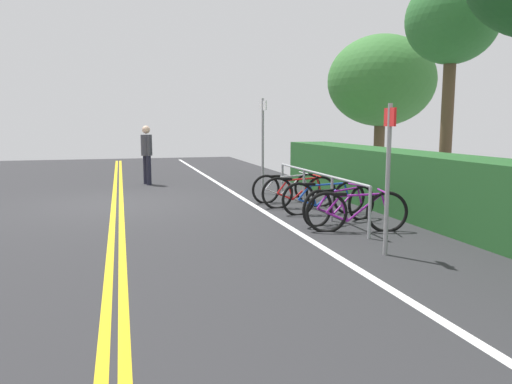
# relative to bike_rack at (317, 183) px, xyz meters

# --- Properties ---
(ground_plane) EXTENTS (28.74, 11.29, 0.05)m
(ground_plane) POSITION_rel_bike_rack_xyz_m (-2.29, -3.77, -0.63)
(ground_plane) COLOR #2B2B2D
(centre_line_yellow_inner) EXTENTS (25.87, 0.10, 0.00)m
(centre_line_yellow_inner) POSITION_rel_bike_rack_xyz_m (-2.29, -3.85, -0.61)
(centre_line_yellow_inner) COLOR gold
(centre_line_yellow_inner) RESTS_ON ground_plane
(centre_line_yellow_outer) EXTENTS (25.87, 0.10, 0.00)m
(centre_line_yellow_outer) POSITION_rel_bike_rack_xyz_m (-2.29, -3.69, -0.61)
(centre_line_yellow_outer) COLOR gold
(centre_line_yellow_outer) RESTS_ON ground_plane
(bike_lane_stripe_white) EXTENTS (25.87, 0.12, 0.00)m
(bike_lane_stripe_white) POSITION_rel_bike_rack_xyz_m (-2.29, -0.91, -0.61)
(bike_lane_stripe_white) COLOR white
(bike_lane_stripe_white) RESTS_ON ground_plane
(bike_rack) EXTENTS (4.31, 0.05, 0.83)m
(bike_rack) POSITION_rel_bike_rack_xyz_m (0.00, 0.00, 0.00)
(bike_rack) COLOR #9EA0A5
(bike_rack) RESTS_ON ground_plane
(bicycle_0) EXTENTS (0.46, 1.69, 0.69)m
(bicycle_0) POSITION_rel_bike_rack_xyz_m (-1.62, -0.06, -0.29)
(bicycle_0) COLOR black
(bicycle_0) RESTS_ON ground_plane
(bicycle_1) EXTENTS (0.46, 1.65, 0.71)m
(bicycle_1) POSITION_rel_bike_rack_xyz_m (-0.84, -0.05, -0.28)
(bicycle_1) COLOR black
(bicycle_1) RESTS_ON ground_plane
(bicycle_2) EXTENTS (0.46, 1.71, 0.69)m
(bicycle_2) POSITION_rel_bike_rack_xyz_m (0.02, 0.14, -0.29)
(bicycle_2) COLOR black
(bicycle_2) RESTS_ON ground_plane
(bicycle_3) EXTENTS (0.68, 1.67, 0.69)m
(bicycle_3) POSITION_rel_bike_rack_xyz_m (0.89, 0.08, -0.29)
(bicycle_3) COLOR black
(bicycle_3) RESTS_ON ground_plane
(bicycle_4) EXTENTS (0.55, 1.66, 0.72)m
(bicycle_4) POSITION_rel_bike_rack_xyz_m (1.62, 0.04, -0.27)
(bicycle_4) COLOR black
(bicycle_4) RESTS_ON ground_plane
(pedestrian) EXTENTS (0.48, 0.32, 1.70)m
(pedestrian) POSITION_rel_bike_rack_xyz_m (-5.69, -2.94, 0.37)
(pedestrian) COLOR #1E1E2D
(pedestrian) RESTS_ON ground_plane
(sign_post_near) EXTENTS (0.36, 0.10, 2.38)m
(sign_post_near) POSITION_rel_bike_rack_xyz_m (-3.07, -0.21, 0.82)
(sign_post_near) COLOR gray
(sign_post_near) RESTS_ON ground_plane
(sign_post_far) EXTENTS (0.36, 0.09, 2.03)m
(sign_post_far) POSITION_rel_bike_rack_xyz_m (3.04, -0.24, 0.62)
(sign_post_far) COLOR gray
(sign_post_far) RESTS_ON ground_plane
(hedge_backdrop) EXTENTS (13.26, 1.11, 1.21)m
(hedge_backdrop) POSITION_rel_bike_rack_xyz_m (1.50, 1.80, -0.00)
(hedge_backdrop) COLOR #235626
(hedge_backdrop) RESTS_ON ground_plane
(tree_near_left) EXTENTS (3.17, 3.17, 4.35)m
(tree_near_left) POSITION_rel_bike_rack_xyz_m (-4.60, 3.89, 2.39)
(tree_near_left) COLOR brown
(tree_near_left) RESTS_ON ground_plane
(tree_mid) EXTENTS (2.02, 2.02, 5.00)m
(tree_mid) POSITION_rel_bike_rack_xyz_m (-0.85, 3.48, 3.35)
(tree_mid) COLOR brown
(tree_mid) RESTS_ON ground_plane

